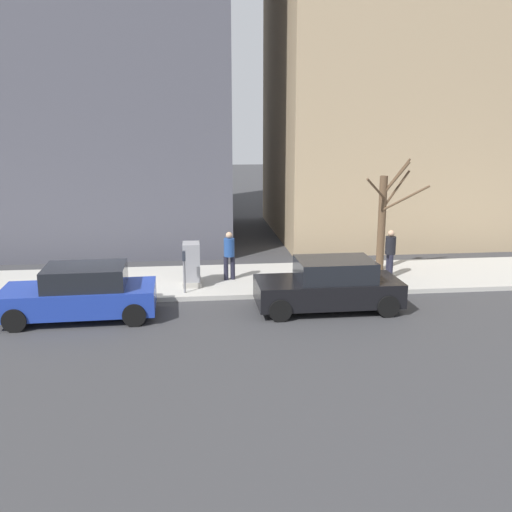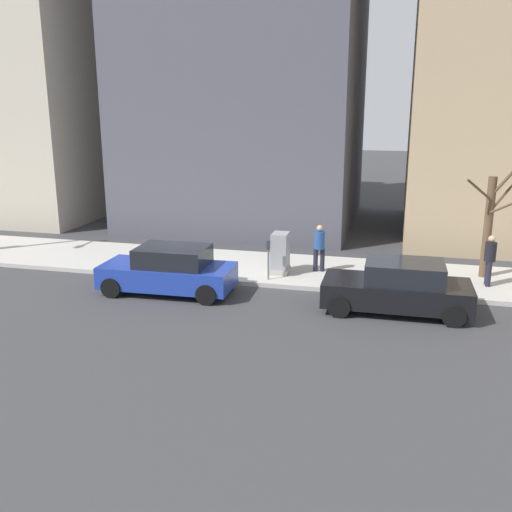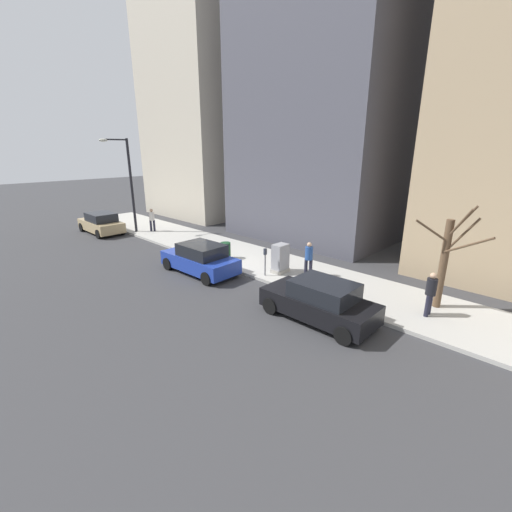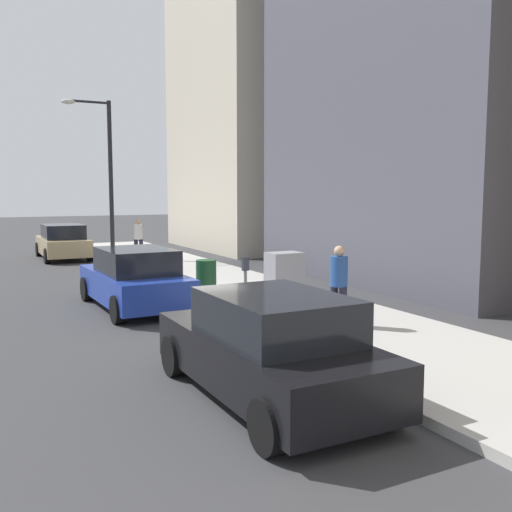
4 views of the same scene
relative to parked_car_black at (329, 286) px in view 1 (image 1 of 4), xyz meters
The scene contains 11 objects.
ground_plane 7.07m from the parked_car_black, 79.84° to the left, with size 120.00×120.00×0.00m, color #38383A.
sidewalk 7.67m from the parked_car_black, 64.92° to the left, with size 4.00×36.00×0.15m, color #B2AFA8.
parked_car_black is the anchor object (origin of this frame).
parked_car_blue 7.11m from the parked_car_black, 89.97° to the left, with size 2.03×4.25×1.52m.
parking_meter 4.58m from the parked_car_black, 68.30° to the left, with size 0.14×0.10×1.35m.
utility_box 4.76m from the parked_car_black, 57.72° to the left, with size 0.83×0.61×1.43m.
bare_tree 4.94m from the parked_car_black, 36.96° to the right, with size 1.08×2.42×4.06m.
trash_bin 7.94m from the parked_car_black, 74.36° to the left, with size 0.56×0.56×0.90m, color #14381E.
pedestrian_near_meter 4.00m from the parked_car_black, 44.95° to the right, with size 0.40×0.36×1.66m.
pedestrian_midblock 4.15m from the parked_car_black, 41.49° to the left, with size 0.36×0.39×1.66m.
office_tower_left 16.24m from the parked_car_black, 24.02° to the right, with size 10.35×10.35×20.81m, color tan.
Camera 1 is at (-16.99, -2.99, 5.38)m, focal length 40.00 mm.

